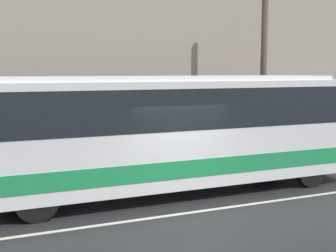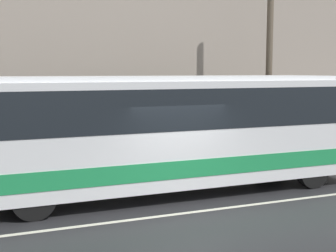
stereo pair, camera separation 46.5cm
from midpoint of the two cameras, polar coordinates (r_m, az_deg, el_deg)
ground_plane at (r=11.31m, az=3.96°, el=-10.49°), size 60.00×60.00×0.00m
sidewalk at (r=16.24m, az=-4.65°, el=-4.85°), size 60.00×2.98×0.18m
building_facade at (r=17.59m, az=-6.47°, el=13.26°), size 60.00×0.35×11.11m
lane_stripe at (r=11.30m, az=3.96°, el=-10.47°), size 54.00×0.14×0.01m
transit_bus at (r=12.62m, az=0.14°, el=-0.26°), size 11.76×2.49×3.21m
utility_pole_near at (r=17.61m, az=13.00°, el=8.48°), size 0.24×0.24×7.51m
pedestrian_waiting at (r=16.18m, az=-15.07°, el=-2.22°), size 0.36×0.36×1.55m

